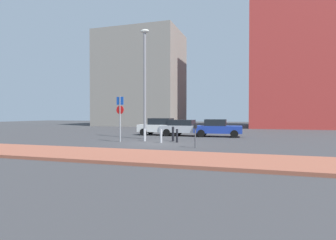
% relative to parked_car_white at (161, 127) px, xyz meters
% --- Properties ---
extents(ground_plane, '(120.00, 120.00, 0.00)m').
position_rel_parked_car_white_xyz_m(ground_plane, '(2.08, -7.34, -0.81)').
color(ground_plane, '#38383A').
extents(sidewalk_brick, '(40.00, 3.73, 0.14)m').
position_rel_parked_car_white_xyz_m(sidewalk_brick, '(2.08, -13.34, -0.74)').
color(sidewalk_brick, '#93513D').
rests_on(sidewalk_brick, ground).
extents(parked_car_white, '(4.26, 2.03, 1.58)m').
position_rel_parked_car_white_xyz_m(parked_car_white, '(0.00, 0.00, 0.00)').
color(parked_car_white, white).
rests_on(parked_car_white, ground).
extents(parked_car_silver, '(4.38, 2.02, 1.45)m').
position_rel_parked_car_white_xyz_m(parked_car_silver, '(2.27, -0.21, -0.05)').
color(parked_car_silver, '#B7BABF').
rests_on(parked_car_silver, ground).
extents(parked_car_blue, '(4.12, 2.08, 1.51)m').
position_rel_parked_car_white_xyz_m(parked_car_blue, '(5.25, -0.31, -0.04)').
color(parked_car_blue, '#1E389E').
rests_on(parked_car_blue, ground).
extents(parking_sign_post, '(0.60, 0.11, 3.18)m').
position_rel_parked_car_white_xyz_m(parking_sign_post, '(-0.60, -7.08, 1.20)').
color(parking_sign_post, gray).
rests_on(parking_sign_post, ground).
extents(parking_meter, '(0.18, 0.14, 1.41)m').
position_rel_parked_car_white_xyz_m(parking_meter, '(5.15, -8.99, 0.10)').
color(parking_meter, '#4C4C51').
rests_on(parking_meter, ground).
extents(street_lamp, '(0.70, 0.36, 8.55)m').
position_rel_parked_car_white_xyz_m(street_lamp, '(0.14, -4.35, 4.11)').
color(street_lamp, gray).
rests_on(street_lamp, ground).
extents(traffic_bollard_near, '(0.17, 0.17, 1.05)m').
position_rel_parked_car_white_xyz_m(traffic_bollard_near, '(2.76, -5.42, -0.28)').
color(traffic_bollard_near, black).
rests_on(traffic_bollard_near, ground).
extents(traffic_bollard_mid, '(0.15, 0.15, 0.92)m').
position_rel_parked_car_white_xyz_m(traffic_bollard_mid, '(3.26, -6.15, -0.35)').
color(traffic_bollard_mid, black).
rests_on(traffic_bollard_mid, ground).
extents(traffic_bollard_far, '(0.16, 0.16, 0.92)m').
position_rel_parked_car_white_xyz_m(traffic_bollard_far, '(2.30, -6.73, -0.35)').
color(traffic_bollard_far, '#B7B7BC').
rests_on(traffic_bollard_far, ground).
extents(traffic_bollard_edge, '(0.16, 0.16, 0.89)m').
position_rel_parked_car_white_xyz_m(traffic_bollard_edge, '(0.77, -5.93, -0.36)').
color(traffic_bollard_edge, '#B7B7BC').
rests_on(traffic_bollard_edge, ground).
extents(building_colorful_midrise, '(15.94, 15.27, 28.10)m').
position_rel_parked_car_white_xyz_m(building_colorful_midrise, '(15.40, 22.14, 13.24)').
color(building_colorful_midrise, '#BF3833').
rests_on(building_colorful_midrise, ground).
extents(building_under_construction, '(14.09, 10.28, 16.24)m').
position_rel_parked_car_white_xyz_m(building_under_construction, '(-11.14, 21.24, 7.31)').
color(building_under_construction, gray).
rests_on(building_under_construction, ground).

